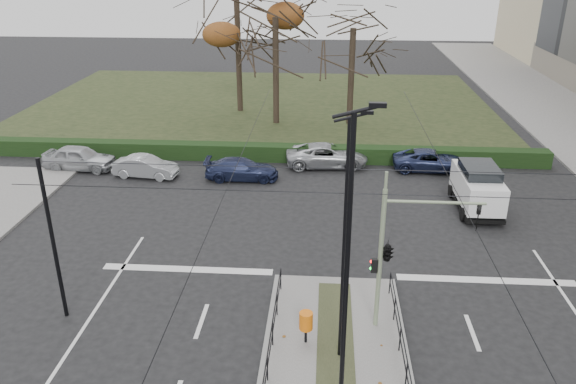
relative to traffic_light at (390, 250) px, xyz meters
The scene contains 16 objects.
ground 4.07m from the traffic_light, 129.62° to the right, with size 140.00×140.00×0.00m, color black.
park 31.08m from the traffic_light, 104.39° to the left, with size 38.00×26.00×0.10m, color black.
hedge 18.44m from the traffic_light, 114.89° to the left, with size 38.00×1.00×1.00m, color black.
catenary 1.77m from the traffic_light, 166.11° to the right, with size 20.00×34.00×6.00m.
traffic_light is the anchor object (origin of this frame).
litter_bin 3.59m from the traffic_light, 157.44° to the right, with size 0.45×0.45×1.15m.
streetlamp_median_near 4.84m from the traffic_light, 110.08° to the right, with size 0.74×0.15×8.91m.
streetlamp_median_far 2.55m from the traffic_light, 132.58° to the right, with size 0.67×0.14×8.03m.
parked_car_first 22.06m from the traffic_light, 139.60° to the left, with size 1.71×4.24×1.44m, color #A3A6AA.
parked_car_second 18.38m from the traffic_light, 133.08° to the left, with size 1.29×3.69×1.22m, color #A3A6AA.
parked_car_third 15.21m from the traffic_light, 117.32° to the left, with size 1.68×4.14×1.20m, color #1F2648.
parked_car_fourth 16.11m from the traffic_light, 97.45° to the left, with size 2.26×4.90×1.36m, color #A3A6AA.
white_van 11.66m from the traffic_light, 61.83° to the left, with size 2.03×4.36×2.34m.
bare_tree_center 25.54m from the traffic_light, 103.54° to the left, with size 7.80×7.80×10.13m.
bare_tree_near 24.94m from the traffic_light, 91.01° to the left, with size 6.70×6.70×9.17m.
parked_car_fifth 16.22m from the traffic_light, 75.34° to the left, with size 2.03×4.40×1.22m, color #1F2648.
Camera 1 is at (-0.53, -14.12, 12.05)m, focal length 35.00 mm.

